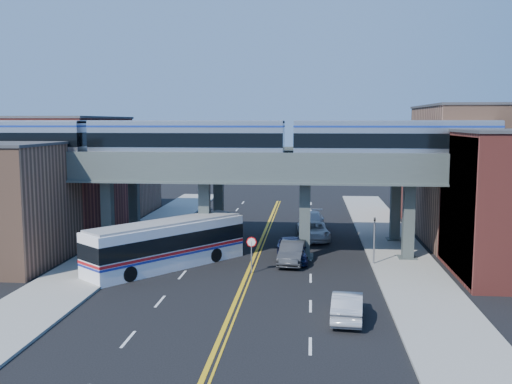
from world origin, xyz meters
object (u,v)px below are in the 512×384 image
(traffic_signal, at_px, (374,235))
(car_parked_curb, at_px, (347,305))
(stop_sign, at_px, (252,249))
(transit_bus, at_px, (167,245))
(car_lane_b, at_px, (292,252))
(car_lane_c, at_px, (313,231))
(car_lane_d, at_px, (311,221))
(transit_train, at_px, (187,140))
(car_lane_a, at_px, (292,249))

(traffic_signal, distance_m, car_parked_curb, 12.40)
(stop_sign, distance_m, transit_bus, 6.45)
(car_lane_b, distance_m, car_lane_c, 9.11)
(transit_bus, distance_m, car_parked_curb, 16.09)
(car_lane_d, relative_size, car_parked_curb, 1.32)
(car_lane_b, distance_m, car_parked_curb, 12.56)
(stop_sign, relative_size, transit_bus, 0.22)
(transit_train, distance_m, car_lane_d, 17.27)
(car_lane_a, height_order, car_parked_curb, car_lane_a)
(transit_train, xyz_separation_m, car_parked_curb, (11.82, -14.00, -8.50))
(car_lane_a, bearing_deg, car_lane_c, 72.43)
(car_lane_c, distance_m, car_lane_d, 4.41)
(transit_train, distance_m, stop_sign, 10.63)
(car_lane_c, distance_m, car_parked_curb, 21.13)
(car_parked_curb, bearing_deg, transit_train, -44.73)
(traffic_signal, relative_size, car_parked_curb, 0.88)
(car_lane_d, bearing_deg, car_lane_b, -94.47)
(stop_sign, xyz_separation_m, traffic_signal, (8.90, 3.00, 0.54))
(stop_sign, height_order, car_lane_c, stop_sign)
(car_parked_curb, bearing_deg, car_lane_a, -69.69)
(car_lane_c, xyz_separation_m, car_lane_d, (-0.18, 4.40, 0.09))
(stop_sign, bearing_deg, car_lane_a, 54.56)
(car_lane_a, bearing_deg, car_lane_d, 77.23)
(car_lane_c, xyz_separation_m, car_parked_curb, (1.78, -21.06, -0.04))
(stop_sign, distance_m, car_lane_b, 4.27)
(transit_bus, distance_m, car_lane_c, 15.48)
(traffic_signal, height_order, car_lane_a, traffic_signal)
(car_lane_b, distance_m, car_lane_d, 13.44)
(transit_train, height_order, transit_bus, transit_train)
(traffic_signal, xyz_separation_m, car_parked_curb, (-2.70, -12.00, -1.53))
(transit_train, xyz_separation_m, transit_bus, (-0.76, -4.01, -7.57))
(stop_sign, xyz_separation_m, car_lane_c, (4.42, 12.05, -0.95))
(car_lane_a, xyz_separation_m, car_lane_c, (1.70, 8.23, -0.11))
(transit_train, bearing_deg, stop_sign, -41.68)
(car_lane_a, distance_m, car_lane_d, 12.73)
(transit_bus, height_order, car_lane_c, transit_bus)
(car_lane_b, xyz_separation_m, car_parked_curb, (3.40, -12.09, -0.07))
(transit_bus, height_order, car_lane_b, transit_bus)
(transit_train, xyz_separation_m, stop_sign, (5.62, -5.00, -7.51))
(transit_bus, distance_m, car_lane_a, 9.56)
(traffic_signal, distance_m, car_lane_d, 14.31)
(transit_bus, relative_size, car_lane_c, 2.03)
(car_lane_a, xyz_separation_m, car_lane_b, (0.08, -0.73, -0.08))
(transit_train, bearing_deg, traffic_signal, -7.85)
(traffic_signal, xyz_separation_m, car_lane_a, (-6.18, 0.82, -1.38))
(traffic_signal, xyz_separation_m, car_lane_b, (-6.10, 0.09, -1.46))
(stop_sign, height_order, traffic_signal, traffic_signal)
(car_lane_b, xyz_separation_m, car_lane_c, (1.62, 8.96, -0.03))
(traffic_signal, distance_m, car_lane_b, 6.28)
(traffic_signal, bearing_deg, car_lane_b, 179.14)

